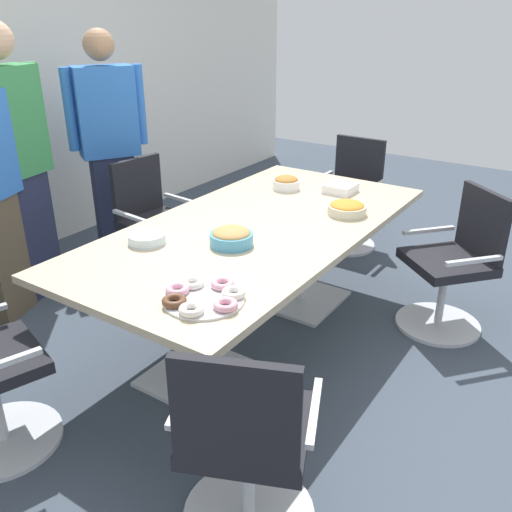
{
  "coord_description": "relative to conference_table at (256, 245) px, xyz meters",
  "views": [
    {
      "loc": [
        -2.5,
        -1.67,
        1.92
      ],
      "look_at": [
        0.0,
        0.0,
        0.55
      ],
      "focal_mm": 38.68,
      "sensor_mm": 36.0,
      "label": 1
    }
  ],
  "objects": [
    {
      "name": "snack_bowl_chips_orange",
      "position": [
        0.46,
        -0.36,
        0.17
      ],
      "size": [
        0.24,
        0.24,
        0.08
      ],
      "color": "beige",
      "rests_on": "conference_table"
    },
    {
      "name": "office_chair_2",
      "position": [
        -1.21,
        -0.76,
        -0.22
      ],
      "size": [
        0.71,
        0.71,
        0.91
      ],
      "rotation": [
        0.0,
        0.0,
        -1.17
      ],
      "color": "silver",
      "rests_on": "ground"
    },
    {
      "name": "donut_platter",
      "position": [
        -0.88,
        -0.31,
        0.14
      ],
      "size": [
        0.36,
        0.37,
        0.04
      ],
      "color": "white",
      "rests_on": "conference_table"
    },
    {
      "name": "office_chair_0",
      "position": [
        0.26,
        1.09,
        -0.22
      ],
      "size": [
        0.59,
        0.59,
        0.91
      ],
      "rotation": [
        0.0,
        0.0,
        -3.24
      ],
      "color": "silver",
      "rests_on": "ground"
    },
    {
      "name": "office_chair_4",
      "position": [
        1.68,
        0.16,
        -0.22
      ],
      "size": [
        0.55,
        0.55,
        0.91
      ],
      "rotation": [
        0.0,
        0.0,
        -4.73
      ],
      "color": "silver",
      "rests_on": "ground"
    },
    {
      "name": "person_standing_2",
      "position": [
        -0.4,
        1.65,
        0.35
      ],
      "size": [
        0.61,
        0.29,
        1.85
      ],
      "rotation": [
        0.0,
        0.0,
        -2.96
      ],
      "color": "#232842",
      "rests_on": "ground"
    },
    {
      "name": "snack_bowl_cookies",
      "position": [
        -0.32,
        -0.06,
        0.17
      ],
      "size": [
        0.23,
        0.23,
        0.1
      ],
      "color": "#4C9EC6",
      "rests_on": "conference_table"
    },
    {
      "name": "napkin_pile",
      "position": [
        0.84,
        -0.14,
        0.16
      ],
      "size": [
        0.19,
        0.19,
        0.06
      ],
      "primitive_type": "cube",
      "color": "white",
      "rests_on": "conference_table"
    },
    {
      "name": "person_standing_3",
      "position": [
        0.42,
        1.65,
        0.31
      ],
      "size": [
        0.57,
        0.41,
        1.78
      ],
      "rotation": [
        0.0,
        0.0,
        -3.67
      ],
      "color": "#232842",
      "rests_on": "ground"
    },
    {
      "name": "office_chair_3",
      "position": [
        0.79,
        -0.97,
        -0.22
      ],
      "size": [
        0.76,
        0.76,
        0.91
      ],
      "rotation": [
        0.0,
        0.0,
        0.85
      ],
      "color": "silver",
      "rests_on": "ground"
    },
    {
      "name": "conference_table",
      "position": [
        0.0,
        0.0,
        0.0
      ],
      "size": [
        2.4,
        1.2,
        0.75
      ],
      "color": "#CCB793",
      "rests_on": "ground"
    },
    {
      "name": "plate_stack",
      "position": [
        -0.55,
        0.34,
        0.15
      ],
      "size": [
        0.2,
        0.2,
        0.05
      ],
      "color": "white",
      "rests_on": "conference_table"
    },
    {
      "name": "snack_bowl_pretzels",
      "position": [
        0.7,
        0.21,
        0.17
      ],
      "size": [
        0.19,
        0.19,
        0.09
      ],
      "color": "white",
      "rests_on": "conference_table"
    },
    {
      "name": "ground_plane",
      "position": [
        0.0,
        0.0,
        -0.63
      ],
      "size": [
        10.0,
        10.0,
        0.01
      ],
      "primitive_type": "cube",
      "color": "#3D4754"
    }
  ]
}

